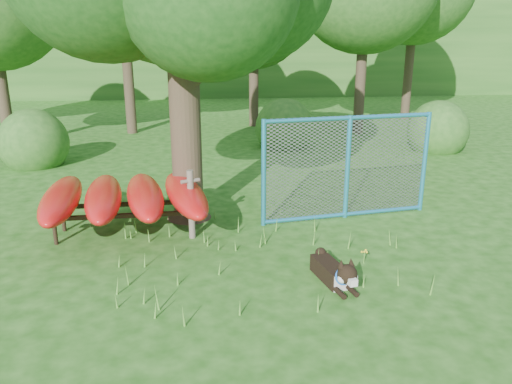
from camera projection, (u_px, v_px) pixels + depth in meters
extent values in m
plane|color=#194E0F|center=(252.00, 288.00, 6.84)|extent=(80.00, 80.00, 0.00)
cylinder|color=#35291C|center=(185.00, 103.00, 8.86)|extent=(0.56, 0.56, 4.34)
cone|color=#35291C|center=(189.00, 207.00, 9.45)|extent=(0.84, 0.84, 0.43)
cylinder|color=#35291C|center=(213.00, 68.00, 8.75)|extent=(1.20, 0.57, 0.92)
cylinder|color=#35291C|center=(157.00, 47.00, 8.69)|extent=(0.96, 0.62, 0.89)
cylinder|color=brown|center=(191.00, 205.00, 8.38)|extent=(0.14, 0.14, 1.19)
cylinder|color=brown|center=(190.00, 181.00, 8.25)|extent=(0.32, 0.18, 0.06)
cylinder|color=black|center=(55.00, 232.00, 8.21)|extent=(0.07, 0.07, 0.43)
cylinder|color=black|center=(192.00, 225.00, 8.50)|extent=(0.07, 0.07, 0.43)
cylinder|color=black|center=(63.00, 219.00, 8.78)|extent=(0.07, 0.07, 0.43)
cylinder|color=black|center=(191.00, 214.00, 9.07)|extent=(0.07, 0.07, 0.43)
cube|color=black|center=(123.00, 216.00, 8.29)|extent=(2.58, 0.12, 0.07)
cube|color=black|center=(127.00, 204.00, 8.86)|extent=(2.58, 0.12, 0.07)
ellipsoid|color=red|center=(61.00, 199.00, 8.37)|extent=(0.83, 2.63, 0.41)
ellipsoid|color=red|center=(104.00, 197.00, 8.46)|extent=(0.92, 2.64, 0.41)
ellipsoid|color=red|center=(145.00, 196.00, 8.55)|extent=(1.01, 2.65, 0.41)
ellipsoid|color=red|center=(185.00, 194.00, 8.64)|extent=(1.09, 2.65, 0.41)
cube|color=black|center=(329.00, 271.00, 7.05)|extent=(0.42, 0.77, 0.25)
cube|color=silver|center=(340.00, 281.00, 6.77)|extent=(0.25, 0.19, 0.23)
sphere|color=black|center=(347.00, 274.00, 6.55)|extent=(0.27, 0.27, 0.27)
cube|color=silver|center=(352.00, 281.00, 6.45)|extent=(0.13, 0.16, 0.09)
sphere|color=silver|center=(342.00, 279.00, 6.51)|extent=(0.12, 0.12, 0.12)
sphere|color=silver|center=(353.00, 277.00, 6.57)|extent=(0.12, 0.12, 0.12)
cone|color=black|center=(341.00, 264.00, 6.52)|extent=(0.09, 0.11, 0.13)
cone|color=black|center=(351.00, 262.00, 6.56)|extent=(0.13, 0.14, 0.13)
cylinder|color=black|center=(339.00, 292.00, 6.62)|extent=(0.14, 0.32, 0.07)
cylinder|color=black|center=(351.00, 290.00, 6.68)|extent=(0.14, 0.32, 0.07)
sphere|color=black|center=(321.00, 253.00, 7.39)|extent=(0.17, 0.17, 0.17)
torus|color=blue|center=(344.00, 276.00, 6.64)|extent=(0.27, 0.13, 0.26)
cylinder|color=#2990C1|center=(264.00, 174.00, 8.83)|extent=(0.10, 0.10, 1.94)
cylinder|color=#2990C1|center=(348.00, 168.00, 9.24)|extent=(0.10, 0.10, 1.94)
cylinder|color=#2990C1|center=(424.00, 162.00, 9.64)|extent=(0.10, 0.10, 1.94)
cylinder|color=#2990C1|center=(350.00, 118.00, 8.96)|extent=(3.22, 0.55, 0.08)
cylinder|color=#2990C1|center=(345.00, 214.00, 9.51)|extent=(3.22, 0.55, 0.08)
plane|color=slate|center=(348.00, 168.00, 9.24)|extent=(3.20, 0.48, 3.24)
cylinder|color=#599A32|center=(364.00, 257.00, 7.55)|extent=(0.02, 0.02, 0.19)
sphere|color=yellow|center=(365.00, 252.00, 7.52)|extent=(0.03, 0.03, 0.03)
sphere|color=yellow|center=(366.00, 250.00, 7.55)|extent=(0.03, 0.03, 0.03)
sphere|color=yellow|center=(362.00, 252.00, 7.54)|extent=(0.03, 0.03, 0.03)
sphere|color=yellow|center=(367.00, 252.00, 7.51)|extent=(0.03, 0.03, 0.03)
sphere|color=yellow|center=(364.00, 252.00, 7.49)|extent=(0.03, 0.03, 0.03)
cylinder|color=#35291C|center=(1.00, 78.00, 14.97)|extent=(0.36, 0.36, 4.20)
cylinder|color=#35291C|center=(127.00, 57.00, 17.10)|extent=(0.36, 0.36, 5.25)
cylinder|color=#35291C|center=(254.00, 75.00, 18.76)|extent=(0.36, 0.36, 3.85)
sphere|color=#275A1D|center=(254.00, 13.00, 18.10)|extent=(4.00, 4.00, 4.00)
cylinder|color=#35291C|center=(361.00, 65.00, 17.12)|extent=(0.36, 0.36, 4.76)
cylinder|color=#35291C|center=(410.00, 58.00, 20.27)|extent=(0.36, 0.36, 4.90)
sphere|color=#275A1D|center=(37.00, 165.00, 13.39)|extent=(1.80, 1.80, 1.80)
sphere|color=#275A1D|center=(436.00, 150.00, 15.15)|extent=(1.80, 1.80, 1.80)
sphere|color=#275A1D|center=(284.00, 147.00, 15.59)|extent=(1.80, 1.80, 1.80)
cube|color=#275A1D|center=(205.00, 41.00, 32.49)|extent=(80.00, 12.00, 6.00)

